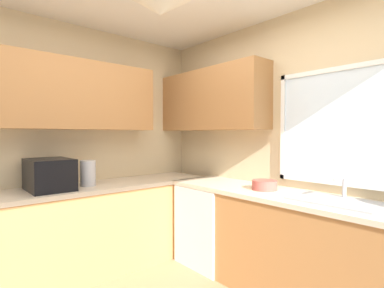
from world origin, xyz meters
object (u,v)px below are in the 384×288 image
object	(u,v)px
sink_assembly	(336,200)
bowl	(264,185)
dishwasher	(213,224)
kettle	(88,173)
microwave	(49,174)

from	to	relation	value
sink_assembly	bowl	size ratio (longest dim) A/B	2.75
dishwasher	kettle	size ratio (longest dim) A/B	3.26
kettle	bowl	xyz separation A→B (m)	(1.28, 1.16, -0.08)
sink_assembly	bowl	bearing A→B (deg)	-179.45
kettle	bowl	bearing A→B (deg)	42.03
bowl	microwave	bearing A→B (deg)	-130.78
kettle	sink_assembly	bearing A→B (deg)	31.10
kettle	sink_assembly	distance (m)	2.26
microwave	kettle	bearing A→B (deg)	86.77
microwave	sink_assembly	distance (m)	2.47
sink_assembly	dishwasher	bearing A→B (deg)	-178.39
microwave	kettle	xyz separation A→B (m)	(0.02, 0.35, -0.02)
kettle	sink_assembly	world-z (taller)	kettle
microwave	kettle	world-z (taller)	microwave
dishwasher	microwave	xyz separation A→B (m)	(-0.66, -1.48, 0.61)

